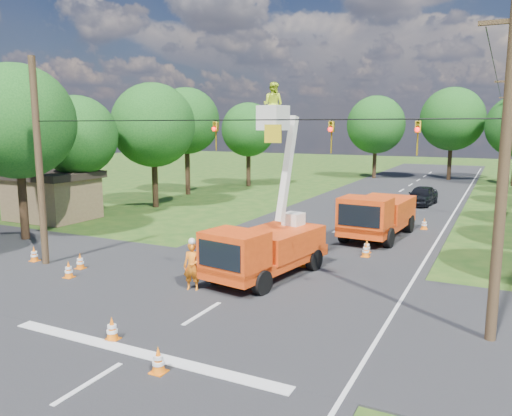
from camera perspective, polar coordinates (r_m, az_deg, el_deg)
The scene contains 31 objects.
ground at distance 34.73m, azimuth 11.86°, elevation -0.93°, with size 140.00×140.00×0.00m, color #204915.
road_main at distance 34.73m, azimuth 11.86°, elevation -0.93°, with size 12.00×100.00×0.06m, color black.
road_cross at distance 18.38m, azimuth -2.77°, elevation -10.03°, with size 56.00×10.00×0.07m, color black.
stop_bar at distance 14.42m, azimuth -13.30°, elevation -15.96°, with size 9.00×0.45×0.02m, color silver.
edge_line at distance 33.80m, azimuth 21.08°, elevation -1.65°, with size 0.12×90.00×0.02m, color silver.
bucket_truck at distance 19.99m, azimuth 1.13°, elevation -3.50°, with size 3.23×6.35×7.78m.
second_truck at distance 27.94m, azimuth 13.69°, elevation -0.76°, with size 3.07×6.90×2.52m.
ground_worker at distance 18.84m, azimuth -7.29°, elevation -6.63°, with size 0.68×0.45×1.87m, color orange.
distant_car at distance 40.75m, azimuth 18.42°, elevation 1.36°, with size 1.77×4.40×1.50m, color black.
traffic_cone_0 at distance 15.27m, azimuth -16.13°, elevation -13.13°, with size 0.38×0.38×0.71m.
traffic_cone_1 at distance 13.17m, azimuth -11.10°, elevation -16.70°, with size 0.38×0.38×0.71m.
traffic_cone_2 at distance 21.91m, azimuth 5.63°, elevation -5.87°, with size 0.38×0.38×0.71m.
traffic_cone_3 at distance 24.67m, azimuth 12.55°, elevation -4.31°, with size 0.38×0.38×0.71m.
traffic_cone_4 at distance 21.66m, azimuth -20.63°, elevation -6.62°, with size 0.38×0.38×0.71m.
traffic_cone_5 at distance 22.82m, azimuth -19.46°, elevation -5.75°, with size 0.38×0.38×0.71m.
traffic_cone_6 at distance 24.82m, azimuth -24.02°, elevation -4.83°, with size 0.38×0.38×0.71m.
traffic_cone_7 at distance 31.21m, azimuth 18.67°, elevation -1.72°, with size 0.38×0.38×0.71m.
traffic_cone_8 at distance 23.99m, azimuth 12.44°, elevation -4.70°, with size 0.38×0.38×0.71m.
pole_right_near at distance 15.15m, azimuth 26.50°, elevation 4.61°, with size 1.80×0.30×10.00m.
pole_right_mid at distance 35.13m, azimuth 26.64°, elevation 6.78°, with size 1.80×0.30×10.00m.
pole_right_far at distance 55.12m, azimuth 26.68°, elevation 7.38°, with size 1.80×0.30×10.00m.
pole_left at distance 23.55m, azimuth -23.55°, elevation 4.70°, with size 0.30×0.30×9.00m.
signal_span at distance 16.36m, azimuth 3.96°, elevation 8.56°, with size 18.00×0.29×1.07m.
shed at distance 35.44m, azimuth -22.27°, elevation 1.42°, with size 5.50×4.50×3.15m.
tree_left_b at distance 29.27m, azimuth -25.66°, elevation 8.88°, with size 6.00×6.00×9.32m.
tree_left_c at distance 34.73m, azimuth -19.77°, elevation 7.75°, with size 5.20×5.20×8.06m.
tree_left_d at distance 38.19m, azimuth -11.67°, elevation 9.23°, with size 6.20×6.20×9.24m.
tree_left_e at distance 44.91m, azimuth -7.95°, elevation 9.80°, with size 5.80×5.80×9.41m.
tree_left_f at distance 50.77m, azimuth -0.88°, elevation 8.93°, with size 5.40×5.40×8.40m.
tree_far_a at distance 59.66m, azimuth 13.54°, elevation 9.23°, with size 6.60×6.60×9.50m.
tree_far_b at distance 60.37m, azimuth 21.52°, elevation 9.43°, with size 7.00×7.00×10.32m.
Camera 1 is at (8.49, -13.12, 6.12)m, focal length 35.00 mm.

